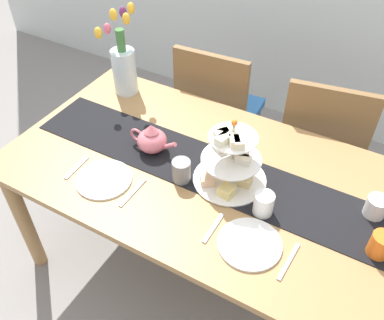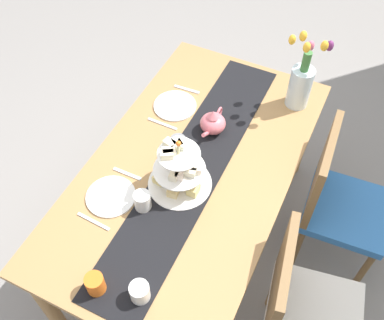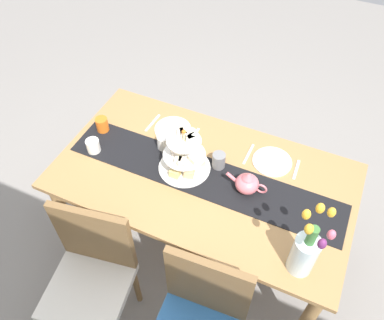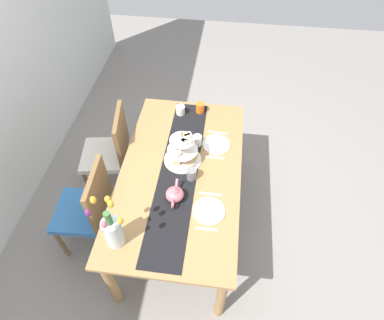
{
  "view_description": "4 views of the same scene",
  "coord_description": "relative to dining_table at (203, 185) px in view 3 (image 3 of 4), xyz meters",
  "views": [
    {
      "loc": [
        0.58,
        -1.12,
        1.95
      ],
      "look_at": [
        -0.02,
        -0.06,
        0.82
      ],
      "focal_mm": 39.1,
      "sensor_mm": 36.0,
      "label": 1
    },
    {
      "loc": [
        1.2,
        0.58,
        2.46
      ],
      "look_at": [
        0.01,
        0.01,
        0.78
      ],
      "focal_mm": 42.39,
      "sensor_mm": 36.0,
      "label": 2
    },
    {
      "loc": [
        -0.52,
        1.3,
        2.47
      ],
      "look_at": [
        0.07,
        0.0,
        0.82
      ],
      "focal_mm": 36.73,
      "sensor_mm": 36.0,
      "label": 3
    },
    {
      "loc": [
        -1.55,
        -0.29,
        2.67
      ],
      "look_at": [
        0.09,
        -0.08,
        0.77
      ],
      "focal_mm": 30.15,
      "sensor_mm": 36.0,
      "label": 4
    }
  ],
  "objects": [
    {
      "name": "ground_plane",
      "position": [
        0.0,
        0.0,
        -0.63
      ],
      "size": [
        8.0,
        8.0,
        0.0
      ],
      "primitive_type": "plane",
      "color": "gray"
    },
    {
      "name": "dining_table",
      "position": [
        0.0,
        0.0,
        0.0
      ],
      "size": [
        1.69,
        0.94,
        0.72
      ],
      "color": "#A37747",
      "rests_on": "ground_plane"
    },
    {
      "name": "chair_right",
      "position": [
        0.34,
        0.7,
        -0.12
      ],
      "size": [
        0.48,
        0.48,
        0.91
      ],
      "color": "brown",
      "rests_on": "ground_plane"
    },
    {
      "name": "table_runner",
      "position": [
        0.0,
        0.01,
        0.1
      ],
      "size": [
        1.62,
        0.29,
        0.0
      ],
      "primitive_type": "cube",
      "color": "black",
      "rests_on": "dining_table"
    },
    {
      "name": "tiered_cake_stand",
      "position": [
        0.12,
        -0.0,
        0.2
      ],
      "size": [
        0.3,
        0.3,
        0.3
      ],
      "color": "beige",
      "rests_on": "table_runner"
    },
    {
      "name": "teapot",
      "position": [
        -0.26,
        0.0,
        0.15
      ],
      "size": [
        0.24,
        0.13,
        0.14
      ],
      "color": "#D66B75",
      "rests_on": "table_runner"
    },
    {
      "name": "tulip_vase",
      "position": [
        -0.63,
        0.33,
        0.25
      ],
      "size": [
        0.16,
        0.22,
        0.46
      ],
      "color": "silver",
      "rests_on": "dining_table"
    },
    {
      "name": "cream_jug",
      "position": [
        0.67,
        0.1,
        0.14
      ],
      "size": [
        0.08,
        0.08,
        0.08
      ],
      "primitive_type": "cylinder",
      "color": "white",
      "rests_on": "dining_table"
    },
    {
      "name": "dinner_plate_left",
      "position": [
        -0.33,
        -0.25,
        0.1
      ],
      "size": [
        0.23,
        0.23,
        0.01
      ],
      "primitive_type": "cylinder",
      "color": "white",
      "rests_on": "dining_table"
    },
    {
      "name": "fork_left",
      "position": [
        -0.47,
        -0.25,
        0.1
      ],
      "size": [
        0.02,
        0.15,
        0.01
      ],
      "primitive_type": "cube",
      "rotation": [
        0.0,
        0.0,
        0.05
      ],
      "color": "silver",
      "rests_on": "dining_table"
    },
    {
      "name": "knife_left",
      "position": [
        -0.18,
        -0.25,
        0.1
      ],
      "size": [
        0.02,
        0.17,
        0.01
      ],
      "primitive_type": "cube",
      "rotation": [
        0.0,
        0.0,
        -0.02
      ],
      "color": "silver",
      "rests_on": "dining_table"
    },
    {
      "name": "dinner_plate_right",
      "position": [
        0.32,
        -0.25,
        0.1
      ],
      "size": [
        0.23,
        0.23,
        0.01
      ],
      "primitive_type": "cylinder",
      "color": "white",
      "rests_on": "dining_table"
    },
    {
      "name": "fork_right",
      "position": [
        0.18,
        -0.25,
        0.1
      ],
      "size": [
        0.02,
        0.15,
        0.01
      ],
      "primitive_type": "cube",
      "rotation": [
        0.0,
        0.0,
        0.0
      ],
      "color": "silver",
      "rests_on": "dining_table"
    },
    {
      "name": "knife_right",
      "position": [
        0.47,
        -0.25,
        0.1
      ],
      "size": [
        0.02,
        0.17,
        0.01
      ],
      "primitive_type": "cube",
      "rotation": [
        0.0,
        0.0,
        -0.06
      ],
      "color": "silver",
      "rests_on": "dining_table"
    },
    {
      "name": "mug_grey",
      "position": [
        -0.05,
        -0.09,
        0.15
      ],
      "size": [
        0.08,
        0.08,
        0.09
      ],
      "primitive_type": "cylinder",
      "color": "slate",
      "rests_on": "table_runner"
    },
    {
      "name": "mug_white_text",
      "position": [
        0.3,
        -0.09,
        0.14
      ],
      "size": [
        0.08,
        0.08,
        0.09
      ],
      "primitive_type": "cylinder",
      "color": "white",
      "rests_on": "dining_table"
    },
    {
      "name": "mug_orange",
      "position": [
        0.72,
        -0.07,
        0.14
      ],
      "size": [
        0.08,
        0.08,
        0.09
      ],
      "primitive_type": "cylinder",
      "color": "orange",
      "rests_on": "dining_table"
    }
  ]
}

